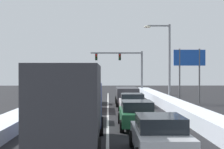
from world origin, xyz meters
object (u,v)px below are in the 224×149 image
at_px(street_lamp_right_mid, 166,56).
at_px(roadside_sign_right, 189,63).
at_px(sedan_silver_right_lane_nearest, 159,135).
at_px(sedan_green_right_lane_second, 137,114).
at_px(sedan_tan_center_lane_fourth, 90,96).
at_px(sedan_white_right_lane_third, 132,103).
at_px(suv_charcoal_right_lane_fourth, 127,95).
at_px(box_truck_center_lane_nearest, 71,102).
at_px(suv_red_center_lane_third, 85,98).
at_px(traffic_light_gantry, 126,63).
at_px(sedan_black_center_lane_second, 79,109).

height_order(street_lamp_right_mid, roadside_sign_right, street_lamp_right_mid).
distance_m(sedan_silver_right_lane_nearest, sedan_green_right_lane_second, 6.46).
bearing_deg(sedan_tan_center_lane_fourth, sedan_silver_right_lane_nearest, -80.24).
distance_m(sedan_silver_right_lane_nearest, sedan_white_right_lane_third, 13.31).
relative_size(sedan_silver_right_lane_nearest, roadside_sign_right, 0.82).
xyz_separation_m(suv_charcoal_right_lane_fourth, box_truck_center_lane_nearest, (-3.28, -18.45, 0.88)).
height_order(suv_red_center_lane_third, sedan_tan_center_lane_fourth, suv_red_center_lane_third).
distance_m(box_truck_center_lane_nearest, suv_red_center_lane_third, 14.42).
bearing_deg(sedan_white_right_lane_third, suv_red_center_lane_third, 148.98).
bearing_deg(street_lamp_right_mid, sedan_silver_right_lane_nearest, -100.27).
xyz_separation_m(traffic_light_gantry, street_lamp_right_mid, (3.16, -15.47, 0.24)).
height_order(sedan_silver_right_lane_nearest, sedan_black_center_lane_second, same).
xyz_separation_m(sedan_green_right_lane_second, suv_red_center_lane_third, (-3.55, 9.12, 0.25)).
relative_size(sedan_white_right_lane_third, roadside_sign_right, 0.82).
bearing_deg(sedan_black_center_lane_second, sedan_tan_center_lane_fourth, 89.88).
relative_size(sedan_green_right_lane_second, suv_red_center_lane_third, 0.92).
distance_m(sedan_green_right_lane_second, sedan_black_center_lane_second, 4.36).
bearing_deg(suv_red_center_lane_third, sedan_tan_center_lane_fourth, 88.67).
xyz_separation_m(sedan_tan_center_lane_fourth, street_lamp_right_mid, (7.52, -0.38, 3.98)).
height_order(sedan_black_center_lane_second, suv_red_center_lane_third, suv_red_center_lane_third).
relative_size(sedan_white_right_lane_third, traffic_light_gantry, 0.60).
distance_m(suv_charcoal_right_lane_fourth, sedan_tan_center_lane_fourth, 4.05).
relative_size(sedan_green_right_lane_second, box_truck_center_lane_nearest, 0.63).
bearing_deg(suv_charcoal_right_lane_fourth, sedan_black_center_lane_second, -109.02).
bearing_deg(suv_red_center_lane_third, box_truck_center_lane_nearest, -88.21).
height_order(suv_charcoal_right_lane_fourth, box_truck_center_lane_nearest, box_truck_center_lane_nearest).
distance_m(sedan_white_right_lane_third, street_lamp_right_mid, 9.59).
bearing_deg(sedan_black_center_lane_second, suv_red_center_lane_third, 91.00).
bearing_deg(street_lamp_right_mid, sedan_green_right_lane_second, -105.67).
height_order(sedan_green_right_lane_second, street_lamp_right_mid, street_lamp_right_mid).
relative_size(sedan_white_right_lane_third, sedan_tan_center_lane_fourth, 1.00).
height_order(sedan_tan_center_lane_fourth, street_lamp_right_mid, street_lamp_right_mid).
distance_m(sedan_green_right_lane_second, roadside_sign_right, 16.86).
relative_size(suv_charcoal_right_lane_fourth, box_truck_center_lane_nearest, 0.68).
relative_size(street_lamp_right_mid, roadside_sign_right, 1.43).
distance_m(box_truck_center_lane_nearest, street_lamp_right_mid, 21.38).
xyz_separation_m(sedan_silver_right_lane_nearest, traffic_light_gantry, (0.66, 36.58, 3.73)).
relative_size(sedan_white_right_lane_third, suv_charcoal_right_lane_fourth, 0.92).
distance_m(suv_red_center_lane_third, street_lamp_right_mid, 10.16).
relative_size(box_truck_center_lane_nearest, traffic_light_gantry, 0.95).
bearing_deg(roadside_sign_right, traffic_light_gantry, 110.67).
xyz_separation_m(sedan_silver_right_lane_nearest, box_truck_center_lane_nearest, (-3.38, 1.19, 1.14)).
relative_size(sedan_silver_right_lane_nearest, sedan_tan_center_lane_fourth, 1.00).
distance_m(sedan_black_center_lane_second, sedan_tan_center_lane_fourth, 12.34).
xyz_separation_m(sedan_green_right_lane_second, roadside_sign_right, (6.59, 15.17, 3.25)).
relative_size(sedan_white_right_lane_third, box_truck_center_lane_nearest, 0.63).
relative_size(sedan_silver_right_lane_nearest, street_lamp_right_mid, 0.57).
bearing_deg(sedan_black_center_lane_second, roadside_sign_right, 51.22).
relative_size(sedan_silver_right_lane_nearest, box_truck_center_lane_nearest, 0.62).
bearing_deg(sedan_silver_right_lane_nearest, traffic_light_gantry, 88.96).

